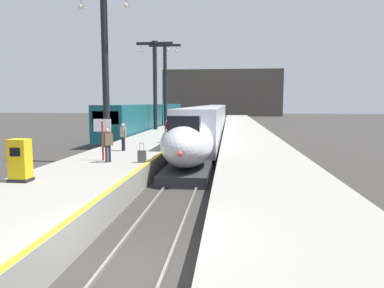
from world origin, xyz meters
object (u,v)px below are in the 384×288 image
rolling_suitcase (142,156)px  departure_info_board (102,131)px  station_column_far (155,77)px  passenger_mid_platform (167,129)px  highspeed_train_main (211,120)px  station_column_mid (105,56)px  station_column_distant (165,77)px  passenger_far_waiting (123,135)px  ticket_machine_yellow (20,162)px  regional_train_adjacent (152,117)px  passenger_near_edge (108,142)px

rolling_suitcase → departure_info_board: (-2.15, 0.47, 1.20)m
station_column_far → passenger_mid_platform: station_column_far is taller
highspeed_train_main → station_column_mid: bearing=-106.2°
station_column_distant → passenger_far_waiting: bearing=-86.1°
highspeed_train_main → station_column_mid: size_ratio=5.61×
passenger_mid_platform → highspeed_train_main: bearing=82.4°
station_column_far → ticket_machine_yellow: bearing=-89.3°
passenger_mid_platform → rolling_suitcase: (0.27, -9.04, -0.69)m
regional_train_adjacent → passenger_mid_platform: 21.94m
passenger_near_edge → departure_info_board: (-0.46, 0.56, 0.52)m
regional_train_adjacent → rolling_suitcase: 30.81m
rolling_suitcase → regional_train_adjacent: bearing=101.3°
station_column_far → passenger_near_edge: 22.78m
regional_train_adjacent → rolling_suitcase: regional_train_adjacent is taller
regional_train_adjacent → rolling_suitcase: size_ratio=37.27×
highspeed_train_main → rolling_suitcase: highspeed_train_main is taller
rolling_suitcase → ticket_machine_yellow: ticket_machine_yellow is taller
highspeed_train_main → ticket_machine_yellow: (-5.55, -31.07, -0.17)m
station_column_mid → regional_train_adjacent: bearing=95.2°
passenger_far_waiting → ticket_machine_yellow: passenger_far_waiting is taller
passenger_mid_platform → ticket_machine_yellow: 14.12m
passenger_near_edge → regional_train_adjacent: bearing=98.2°
ticket_machine_yellow → regional_train_adjacent: bearing=94.2°
highspeed_train_main → passenger_near_edge: (-3.74, -26.45, 0.08)m
station_column_distant → rolling_suitcase: (3.85, -28.37, -5.83)m
station_column_mid → station_column_distant: (0.00, 22.33, 0.14)m
highspeed_train_main → station_column_mid: 21.76m
station_column_far → regional_train_adjacent: bearing=105.1°
station_column_far → ticket_machine_yellow: station_column_far is taller
passenger_far_waiting → departure_info_board: 3.82m
regional_train_adjacent → highspeed_train_main: bearing=-25.4°
highspeed_train_main → station_column_far: size_ratio=5.90×
departure_info_board → passenger_far_waiting: bearing=90.8°
station_column_mid → departure_info_board: size_ratio=4.75×
regional_train_adjacent → departure_info_board: bearing=-82.5°
station_column_far → passenger_far_waiting: size_ratio=5.67×
station_column_mid → passenger_far_waiting: 5.57m
station_column_far → passenger_far_waiting: bearing=-84.7°
ticket_machine_yellow → highspeed_train_main: bearing=79.9°
passenger_far_waiting → station_column_distant: bearing=93.9°
highspeed_train_main → rolling_suitcase: bearing=-94.5°
highspeed_train_main → ticket_machine_yellow: bearing=-100.1°
regional_train_adjacent → passenger_mid_platform: bearing=-74.7°
station_column_far → highspeed_train_main: bearing=36.0°
regional_train_adjacent → station_column_mid: size_ratio=3.63×
departure_info_board → regional_train_adjacent: bearing=97.5°
passenger_far_waiting → station_column_far: bearing=95.3°
regional_train_adjacent → passenger_far_waiting: size_ratio=21.66×
highspeed_train_main → passenger_mid_platform: bearing=-97.6°
passenger_near_edge → ticket_machine_yellow: size_ratio=1.06×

